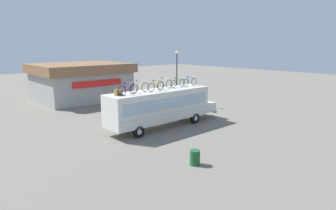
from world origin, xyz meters
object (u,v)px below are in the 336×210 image
at_px(rooftop_bicycle_3, 156,86).
at_px(rooftop_bicycle_5, 178,83).
at_px(luggage_bag_1, 118,92).
at_px(rooftop_bicycle_2, 140,87).
at_px(trash_bin, 195,157).
at_px(rooftop_bicycle_1, 128,90).
at_px(bus, 161,105).
at_px(street_lamp, 177,73).
at_px(rooftop_bicycle_4, 165,84).
at_px(rooftop_bicycle_6, 190,82).

relative_size(rooftop_bicycle_3, rooftop_bicycle_5, 0.99).
relative_size(luggage_bag_1, rooftop_bicycle_2, 0.30).
bearing_deg(trash_bin, rooftop_bicycle_1, 88.09).
height_order(bus, street_lamp, street_lamp).
xyz_separation_m(rooftop_bicycle_3, rooftop_bicycle_5, (2.79, 0.38, -0.01)).
xyz_separation_m(rooftop_bicycle_4, trash_bin, (-4.36, -7.69, -3.17)).
distance_m(rooftop_bicycle_2, rooftop_bicycle_3, 1.42).
distance_m(rooftop_bicycle_1, trash_bin, 7.85).
height_order(luggage_bag_1, rooftop_bicycle_5, rooftop_bicycle_5).
height_order(rooftop_bicycle_6, street_lamp, street_lamp).
relative_size(luggage_bag_1, rooftop_bicycle_6, 0.31).
height_order(luggage_bag_1, rooftop_bicycle_1, rooftop_bicycle_1).
xyz_separation_m(luggage_bag_1, rooftop_bicycle_1, (0.66, -0.25, 0.16)).
bearing_deg(rooftop_bicycle_4, street_lamp, 39.38).
relative_size(luggage_bag_1, street_lamp, 0.09).
bearing_deg(bus, trash_bin, -116.80).
relative_size(rooftop_bicycle_1, rooftop_bicycle_5, 0.99).
bearing_deg(rooftop_bicycle_4, rooftop_bicycle_6, -4.48).
bearing_deg(bus, luggage_bag_1, 178.92).
distance_m(rooftop_bicycle_2, rooftop_bicycle_5, 4.16).
distance_m(rooftop_bicycle_3, rooftop_bicycle_4, 1.42).
bearing_deg(rooftop_bicycle_2, rooftop_bicycle_3, -14.96).
distance_m(rooftop_bicycle_2, street_lamp, 10.54).
relative_size(rooftop_bicycle_1, street_lamp, 0.27).
bearing_deg(rooftop_bicycle_2, rooftop_bicycle_5, 0.24).
xyz_separation_m(rooftop_bicycle_1, rooftop_bicycle_4, (4.12, 0.51, 0.01)).
bearing_deg(rooftop_bicycle_6, rooftop_bicycle_4, 175.52).
xyz_separation_m(luggage_bag_1, rooftop_bicycle_3, (3.44, -0.23, 0.16)).
bearing_deg(rooftop_bicycle_1, rooftop_bicycle_2, 15.16).
bearing_deg(trash_bin, rooftop_bicycle_2, 77.66).
bearing_deg(rooftop_bicycle_2, bus, -5.81).
bearing_deg(rooftop_bicycle_3, luggage_bag_1, 176.11).
distance_m(rooftop_bicycle_5, rooftop_bicycle_6, 1.42).
bearing_deg(street_lamp, rooftop_bicycle_5, -132.66).
height_order(luggage_bag_1, rooftop_bicycle_3, rooftop_bicycle_3).
height_order(luggage_bag_1, trash_bin, luggage_bag_1).
xyz_separation_m(trash_bin, street_lamp, (10.74, 12.92, 3.30)).
bearing_deg(trash_bin, bus, 63.20).
relative_size(rooftop_bicycle_1, rooftop_bicycle_2, 0.96).
bearing_deg(luggage_bag_1, rooftop_bicycle_2, 3.64).
bearing_deg(street_lamp, luggage_bag_1, -153.81).
height_order(rooftop_bicycle_1, rooftop_bicycle_4, rooftop_bicycle_4).
xyz_separation_m(bus, rooftop_bicycle_1, (-3.48, -0.17, 1.71)).
xyz_separation_m(rooftop_bicycle_6, street_lamp, (3.50, 5.46, 0.16)).
relative_size(rooftop_bicycle_5, rooftop_bicycle_6, 0.99).
height_order(rooftop_bicycle_1, rooftop_bicycle_3, rooftop_bicycle_1).
xyz_separation_m(luggage_bag_1, rooftop_bicycle_4, (4.78, 0.26, 0.18)).
bearing_deg(rooftop_bicycle_2, rooftop_bicycle_4, 2.60).
distance_m(rooftop_bicycle_3, rooftop_bicycle_6, 4.22).
xyz_separation_m(rooftop_bicycle_5, street_lamp, (4.92, 5.34, 0.16)).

